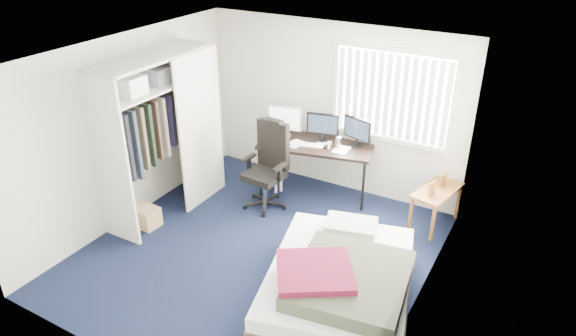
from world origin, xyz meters
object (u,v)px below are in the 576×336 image
Objects in this scene: bed at (340,282)px; nightstand at (437,194)px; desk at (317,141)px; office_chair at (268,174)px.

nightstand is at bearing 76.89° from bed.
desk is 2.54m from bed.
office_chair is 2.28m from bed.
desk and office_chair have the same top height.
office_chair is (-0.44, -0.67, -0.34)m from desk.
bed is (1.78, -1.42, -0.21)m from office_chair.
nightstand reaches higher than bed.
office_chair is at bearing -123.68° from desk.
bed is at bearing -57.48° from desk.
bed is (1.33, -2.09, -0.55)m from desk.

